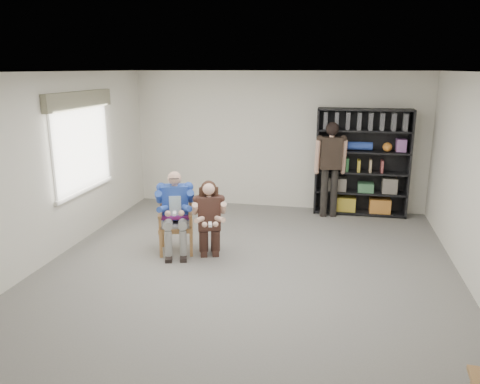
% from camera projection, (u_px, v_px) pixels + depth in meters
% --- Properties ---
extents(room_shell, '(6.00, 7.00, 2.80)m').
position_uv_depth(room_shell, '(246.00, 179.00, 6.30)').
color(room_shell, silver).
rests_on(room_shell, ground).
extents(floor, '(6.00, 7.00, 0.01)m').
position_uv_depth(floor, '(245.00, 274.00, 6.66)').
color(floor, slate).
rests_on(floor, ground).
extents(window_left, '(0.16, 2.00, 1.75)m').
position_uv_depth(window_left, '(83.00, 144.00, 7.76)').
color(window_left, white).
rests_on(window_left, room_shell).
extents(armchair, '(0.73, 0.72, 1.01)m').
position_uv_depth(armchair, '(176.00, 221.00, 7.37)').
color(armchair, '#A56133').
rests_on(armchair, floor).
extents(seated_man, '(0.78, 0.92, 1.32)m').
position_uv_depth(seated_man, '(176.00, 212.00, 7.33)').
color(seated_man, '#1A448F').
rests_on(seated_man, floor).
extents(kneeling_woman, '(0.72, 0.92, 1.21)m').
position_uv_depth(kneeling_woman, '(209.00, 220.00, 7.12)').
color(kneeling_woman, '#35221B').
rests_on(kneeling_woman, floor).
extents(bookshelf, '(1.80, 0.38, 2.10)m').
position_uv_depth(bookshelf, '(362.00, 163.00, 9.17)').
color(bookshelf, black).
rests_on(bookshelf, floor).
extents(standing_man, '(0.62, 0.42, 1.85)m').
position_uv_depth(standing_man, '(330.00, 171.00, 9.05)').
color(standing_man, black).
rests_on(standing_man, floor).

